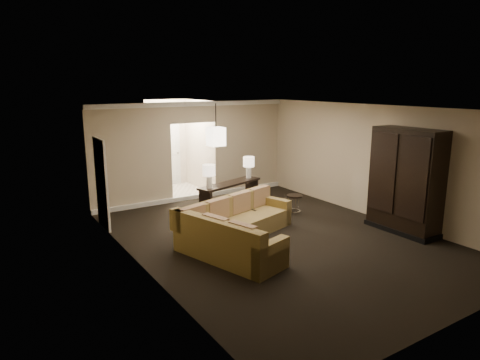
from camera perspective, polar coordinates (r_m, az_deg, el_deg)
ground at (r=9.41m, az=5.12°, el=-7.80°), size 8.00×8.00×0.00m
wall_back at (r=12.37m, az=-6.15°, el=3.87°), size 6.00×0.04×2.80m
wall_front at (r=6.46m, az=27.68°, el=-5.86°), size 6.00×0.04×2.80m
wall_left at (r=7.60m, az=-12.90°, el=-2.04°), size 0.04×8.00×2.80m
wall_right at (r=11.09m, az=17.66°, el=2.31°), size 0.04×8.00×2.80m
ceiling at (r=8.83m, az=5.49°, el=9.47°), size 6.00×8.00×0.02m
crown_molding at (r=12.19m, az=-6.20°, el=10.03°), size 6.00×0.10×0.12m
baseboard at (r=12.60m, az=-5.91°, el=-2.19°), size 6.00×0.10×0.12m
side_door at (r=10.30m, az=-17.97°, el=-0.47°), size 0.05×0.90×2.10m
foyer at (r=13.58m, az=-8.68°, el=4.18°), size 1.44×2.02×2.80m
sectional_sofa at (r=8.95m, az=-0.34°, el=-6.49°), size 3.06×2.95×0.87m
coffee_table at (r=10.13m, az=1.86°, el=-5.03°), size 1.09×1.09×0.41m
console_table at (r=11.22m, az=-1.34°, el=-1.90°), size 2.03×1.00×0.77m
armoire at (r=10.22m, az=21.25°, el=-0.39°), size 0.70×1.63×2.35m
drink_table at (r=11.05m, az=7.28°, el=-2.73°), size 0.41×0.41×0.51m
table_lamp_left at (r=10.52m, az=-4.15°, el=0.99°), size 0.31×0.31×0.59m
table_lamp_right at (r=11.64m, az=1.17°, el=2.17°), size 0.31×0.31×0.59m
pendant_light at (r=11.15m, az=-3.21°, el=5.82°), size 0.38×0.38×1.09m
person at (r=13.70m, az=-10.80°, el=2.81°), size 0.81×0.65×1.96m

